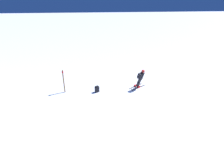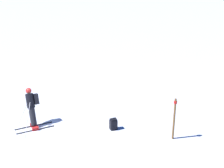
% 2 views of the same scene
% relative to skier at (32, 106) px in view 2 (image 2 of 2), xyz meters
% --- Properties ---
extents(ground_plane, '(300.00, 300.00, 0.00)m').
position_rel_skier_xyz_m(ground_plane, '(0.68, 0.12, -0.94)').
color(ground_plane, white).
extents(skier, '(1.51, 1.66, 1.72)m').
position_rel_skier_xyz_m(skier, '(0.00, 0.00, 0.00)').
color(skier, black).
rests_on(skier, ground).
extents(spare_backpack, '(0.33, 0.37, 0.50)m').
position_rel_skier_xyz_m(spare_backpack, '(0.14, 3.51, -0.69)').
color(spare_backpack, black).
rests_on(spare_backpack, ground).
extents(trail_marker, '(0.13, 0.13, 1.83)m').
position_rel_skier_xyz_m(trail_marker, '(0.70, 5.99, 0.07)').
color(trail_marker, brown).
rests_on(trail_marker, ground).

